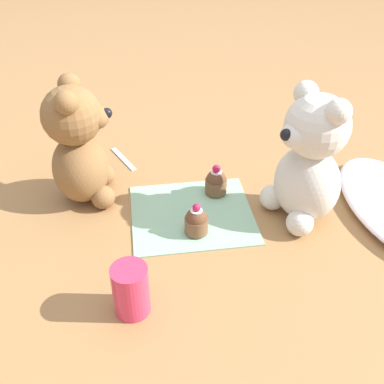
% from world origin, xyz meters
% --- Properties ---
extents(ground_plane, '(4.00, 4.00, 0.00)m').
position_xyz_m(ground_plane, '(0.00, 0.00, 0.00)').
color(ground_plane, '#9E7042').
extents(knitted_placemat, '(0.22, 0.24, 0.01)m').
position_xyz_m(knitted_placemat, '(0.00, 0.00, 0.00)').
color(knitted_placemat, '#8EBC99').
rests_on(knitted_placemat, ground_plane).
extents(teddy_bear_cream, '(0.16, 0.16, 0.26)m').
position_xyz_m(teddy_bear_cream, '(0.03, 0.21, 0.13)').
color(teddy_bear_cream, silver).
rests_on(teddy_bear_cream, ground_plane).
extents(teddy_bear_tan, '(0.13, 0.13, 0.25)m').
position_xyz_m(teddy_bear_tan, '(-0.09, -0.21, 0.12)').
color(teddy_bear_tan, olive).
rests_on(teddy_bear_tan, ground_plane).
extents(cupcake_near_cream_bear, '(0.05, 0.05, 0.07)m').
position_xyz_m(cupcake_near_cream_bear, '(-0.06, 0.06, 0.03)').
color(cupcake_near_cream_bear, brown).
rests_on(cupcake_near_cream_bear, knitted_placemat).
extents(cupcake_near_tan_bear, '(0.04, 0.04, 0.06)m').
position_xyz_m(cupcake_near_tan_bear, '(0.06, -0.00, 0.03)').
color(cupcake_near_tan_bear, brown).
rests_on(cupcake_near_tan_bear, knitted_placemat).
extents(juice_glass, '(0.06, 0.06, 0.09)m').
position_xyz_m(juice_glass, '(0.22, -0.13, 0.04)').
color(juice_glass, '#DB3356').
rests_on(juice_glass, ground_plane).
extents(teaspoon, '(0.11, 0.06, 0.01)m').
position_xyz_m(teaspoon, '(-0.23, -0.13, 0.00)').
color(teaspoon, silver).
rests_on(teaspoon, ground_plane).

